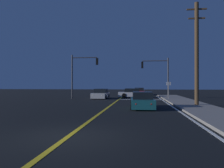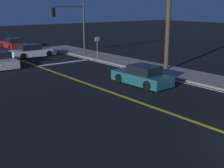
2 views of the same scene
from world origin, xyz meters
name	(u,v)px [view 1 (image 1 of 2)]	position (x,y,z in m)	size (l,w,h in m)	color
ground_plane	(68,137)	(0.00, 0.00, 0.00)	(160.00, 160.00, 0.00)	black
sidewalk_right	(197,107)	(7.31, 11.08, 0.07)	(3.20, 39.89, 0.15)	gray
lane_line_center	(109,107)	(0.00, 11.08, 0.01)	(0.20, 37.67, 0.01)	gold
lane_line_edge_right	(174,108)	(5.46, 11.08, 0.01)	(0.16, 37.67, 0.01)	white
stop_bar	(141,100)	(2.86, 20.66, 0.01)	(5.71, 0.50, 0.01)	white
car_parked_curb_silver	(101,94)	(-2.69, 22.35, 0.58)	(2.04, 4.32, 1.34)	#B2B5BA
car_far_approaching_red	(139,92)	(2.64, 33.60, 0.58)	(2.00, 4.50, 1.34)	maroon
car_distant_tail_teal	(142,101)	(2.84, 10.23, 0.58)	(2.01, 4.37, 1.34)	#195960
car_side_waiting_white	(133,93)	(1.73, 25.72, 0.58)	(4.69, 1.96, 1.34)	silver
traffic_signal_near_right	(158,71)	(5.18, 22.96, 3.71)	(3.71, 0.28, 5.57)	#38383D
traffic_signal_far_left	(81,70)	(-5.24, 21.56, 3.98)	(3.70, 0.28, 5.99)	#38383D
utility_pole_right	(197,53)	(7.61, 12.31, 4.71)	(1.71, 0.36, 9.15)	#4C3823
street_sign_corner	(169,88)	(6.21, 20.16, 1.54)	(0.56, 0.10, 2.28)	slate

